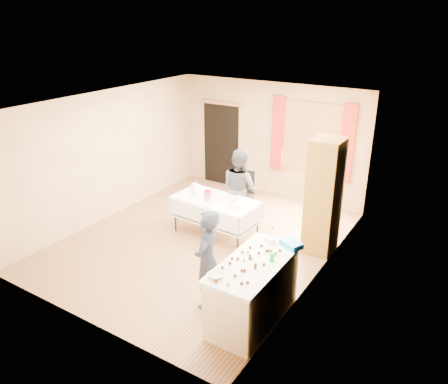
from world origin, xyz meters
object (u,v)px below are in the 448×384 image
Objects in this scene: chair at (243,202)px; woman at (240,188)px; party_table at (216,214)px; girl at (207,259)px; counter at (253,291)px; cabinet at (324,197)px.

woman is (0.17, -0.45, 0.51)m from chair.
girl is at bearing -56.83° from party_table.
counter is 2.54m from party_table.
party_table is 1.05× the size of woman.
party_table is (-1.79, 1.81, -0.01)m from counter.
girl is (-0.81, -2.39, -0.28)m from cabinet.
cabinet is at bearing -162.85° from woman.
girl reaches higher than party_table.
cabinet is 1.38× the size of girl.
woman is (-1.74, 0.11, -0.24)m from cabinet.
woman reaches higher than chair.
girl reaches higher than counter.
chair is 0.70m from woman.
chair is at bearing 122.08° from counter.
chair is at bearing -173.70° from girl.
girl is (-0.71, -0.06, 0.30)m from counter.
cabinet is 2.05m from party_table.
chair is 3.18m from girl.
cabinet is 2.40m from counter.
woman is (-1.64, 2.44, 0.34)m from counter.
cabinet is 2.18× the size of chair.
counter is at bearing 80.95° from girl.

